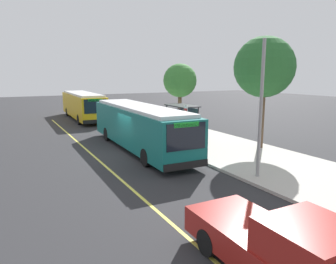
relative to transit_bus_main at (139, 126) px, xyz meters
name	(u,v)px	position (x,y,z in m)	size (l,w,h in m)	color
ground_plane	(129,153)	(0.68, -1.01, -1.62)	(120.00, 120.00, 0.00)	#2B2B2D
sidewalk_curb	(207,143)	(0.68, 4.99, -1.54)	(44.00, 6.40, 0.15)	#B7B2A8
lane_stripe_center	(95,157)	(0.68, -3.21, -1.61)	(36.00, 0.14, 0.01)	#E0D64C
transit_bus_main	(139,126)	(0.00, 0.00, 0.00)	(12.60, 2.83, 2.95)	#146B66
transit_bus_second	(83,105)	(-16.36, 0.02, 0.00)	(12.11, 2.87, 2.95)	gold
pickup_truck	(285,252)	(14.35, -2.33, -0.76)	(5.41, 2.07, 1.85)	maroon
bus_shelter	(183,114)	(-1.94, 4.48, 0.30)	(2.90, 1.60, 2.48)	#333338
waiting_bench	(181,130)	(-1.86, 4.31, -0.99)	(1.60, 0.48, 0.95)	brown
route_sign_post	(186,120)	(1.20, 2.88, 0.34)	(0.44, 0.08, 2.80)	#333338
pedestrian_commuter	(170,126)	(-1.67, 3.20, -0.50)	(0.24, 0.40, 1.69)	#282D47
street_tree_near_shelter	(264,67)	(3.83, 7.11, 3.78)	(3.89, 3.89, 7.23)	brown
street_tree_upstreet	(180,81)	(-6.73, 6.99, 2.75)	(3.14, 3.14, 5.82)	brown
utility_pole	(261,110)	(8.29, 2.62, 1.73)	(0.16, 0.16, 6.40)	gray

